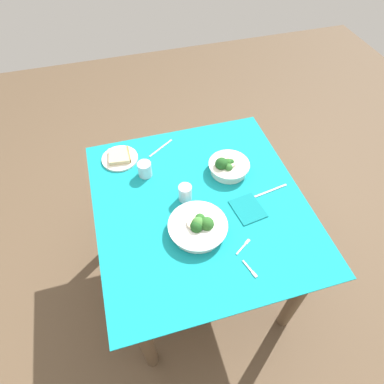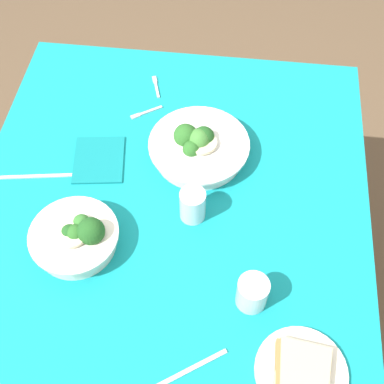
{
  "view_description": "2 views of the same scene",
  "coord_description": "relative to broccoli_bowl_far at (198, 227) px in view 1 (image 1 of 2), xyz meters",
  "views": [
    {
      "loc": [
        -0.96,
        0.32,
        2.09
      ],
      "look_at": [
        0.05,
        0.03,
        0.81
      ],
      "focal_mm": 31.06,
      "sensor_mm": 36.0,
      "label": 1
    },
    {
      "loc": [
        0.78,
        0.15,
        1.93
      ],
      "look_at": [
        0.01,
        0.06,
        0.81
      ],
      "focal_mm": 49.85,
      "sensor_mm": 36.0,
      "label": 2
    }
  ],
  "objects": [
    {
      "name": "bread_side_plate",
      "position": [
        0.57,
        0.28,
        -0.02
      ],
      "size": [
        0.2,
        0.2,
        0.04
      ],
      "color": "silver",
      "rests_on": "dining_table"
    },
    {
      "name": "fork_by_near_bowl",
      "position": [
        -0.14,
        -0.17,
        -0.03
      ],
      "size": [
        0.06,
        0.09,
        0.0
      ],
      "rotation": [
        0.0,
        0.0,
        5.3
      ],
      "color": "#B7B7BC",
      "rests_on": "dining_table"
    },
    {
      "name": "ground_plane",
      "position": [
        0.15,
        -0.06,
        -0.81
      ],
      "size": [
        6.0,
        6.0,
        0.0
      ],
      "primitive_type": "plane",
      "color": "brown"
    },
    {
      "name": "water_glass_center",
      "position": [
        0.42,
        0.17,
        0.01
      ],
      "size": [
        0.07,
        0.07,
        0.08
      ],
      "primitive_type": "cylinder",
      "color": "silver",
      "rests_on": "dining_table"
    },
    {
      "name": "table_knife_right",
      "position": [
        0.13,
        -0.43,
        -0.03
      ],
      "size": [
        0.04,
        0.2,
        0.0
      ],
      "primitive_type": "cube",
      "rotation": [
        0.0,
        0.0,
        1.73
      ],
      "color": "#B7B7BC",
      "rests_on": "dining_table"
    },
    {
      "name": "table_knife_left",
      "position": [
        0.6,
        0.05,
        -0.03
      ],
      "size": [
        0.11,
        0.16,
        0.0
      ],
      "primitive_type": "cube",
      "rotation": [
        0.0,
        0.0,
        5.3
      ],
      "color": "#B7B7BC",
      "rests_on": "dining_table"
    },
    {
      "name": "broccoli_bowl_near",
      "position": [
        0.32,
        -0.26,
        0.0
      ],
      "size": [
        0.22,
        0.22,
        0.1
      ],
      "color": "silver",
      "rests_on": "dining_table"
    },
    {
      "name": "fork_by_far_bowl",
      "position": [
        -0.25,
        -0.16,
        -0.03
      ],
      "size": [
        0.09,
        0.04,
        0.0
      ],
      "rotation": [
        0.0,
        0.0,
        3.45
      ],
      "color": "#B7B7BC",
      "rests_on": "dining_table"
    },
    {
      "name": "broccoli_bowl_far",
      "position": [
        0.0,
        0.0,
        0.0
      ],
      "size": [
        0.28,
        0.28,
        0.09
      ],
      "color": "white",
      "rests_on": "dining_table"
    },
    {
      "name": "water_glass_side",
      "position": [
        0.2,
        0.01,
        0.01
      ],
      "size": [
        0.07,
        0.07,
        0.09
      ],
      "primitive_type": "cylinder",
      "color": "silver",
      "rests_on": "dining_table"
    },
    {
      "name": "napkin_folded_upper",
      "position": [
        0.05,
        -0.27,
        -0.03
      ],
      "size": [
        0.18,
        0.16,
        0.01
      ],
      "primitive_type": "cube",
      "rotation": [
        0.0,
        0.0,
        0.14
      ],
      "color": "#0F777D",
      "rests_on": "dining_table"
    },
    {
      "name": "dining_table",
      "position": [
        0.15,
        -0.06,
        -0.16
      ],
      "size": [
        1.13,
        1.04,
        0.77
      ],
      "color": "teal",
      "rests_on": "ground_plane"
    }
  ]
}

